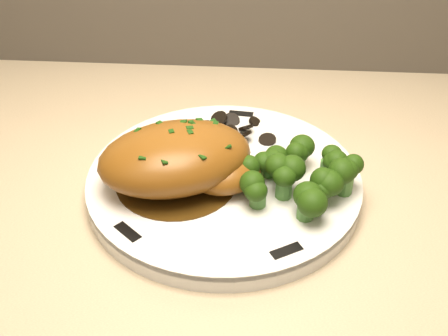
{
  "coord_description": "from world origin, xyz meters",
  "views": [
    {
      "loc": [
        0.31,
        1.21,
        1.19
      ],
      "look_at": [
        0.28,
        1.68,
        0.84
      ],
      "focal_mm": 45.0,
      "sensor_mm": 36.0,
      "label": 1
    }
  ],
  "objects": [
    {
      "name": "rim_accent_3",
      "position": [
        0.34,
        1.57,
        0.83
      ],
      "size": [
        0.03,
        0.02,
        0.0
      ],
      "primitive_type": "cube",
      "rotation": [
        0.0,
        0.0,
        6.81
      ],
      "color": "black",
      "rests_on": "plate"
    },
    {
      "name": "gravy_pool",
      "position": [
        0.23,
        1.67,
        0.83
      ],
      "size": [
        0.13,
        0.13,
        0.0
      ],
      "primitive_type": "cylinder",
      "color": "#3B250A",
      "rests_on": "plate"
    },
    {
      "name": "rim_accent_1",
      "position": [
        0.16,
        1.73,
        0.83
      ],
      "size": [
        0.02,
        0.03,
        0.0
      ],
      "primitive_type": "cube",
      "rotation": [
        0.0,
        0.0,
        4.3
      ],
      "color": "black",
      "rests_on": "plate"
    },
    {
      "name": "rim_accent_0",
      "position": [
        0.29,
        1.81,
        0.83
      ],
      "size": [
        0.03,
        0.01,
        0.0
      ],
      "primitive_type": "cube",
      "rotation": [
        0.0,
        0.0,
        3.04
      ],
      "color": "black",
      "rests_on": "plate"
    },
    {
      "name": "broccoli_florets",
      "position": [
        0.35,
        1.66,
        0.85
      ],
      "size": [
        0.12,
        0.1,
        0.04
      ],
      "rotation": [
        0.0,
        0.0,
        0.14
      ],
      "color": "#4B8337",
      "rests_on": "plate"
    },
    {
      "name": "chicken_breast",
      "position": [
        0.23,
        1.67,
        0.86
      ],
      "size": [
        0.19,
        0.16,
        0.06
      ],
      "rotation": [
        0.0,
        0.0,
        0.36
      ],
      "color": "brown",
      "rests_on": "plate"
    },
    {
      "name": "plate",
      "position": [
        0.28,
        1.68,
        0.82
      ],
      "size": [
        0.37,
        0.37,
        0.02
      ],
      "primitive_type": "cylinder",
      "rotation": [
        0.0,
        0.0,
        0.35
      ],
      "color": "white",
      "rests_on": "counter"
    },
    {
      "name": "rim_accent_4",
      "position": [
        0.4,
        1.71,
        0.83
      ],
      "size": [
        0.02,
        0.03,
        0.0
      ],
      "primitive_type": "cube",
      "rotation": [
        0.0,
        0.0,
        8.07
      ],
      "color": "black",
      "rests_on": "plate"
    },
    {
      "name": "mushroom_pile",
      "position": [
        0.29,
        1.76,
        0.83
      ],
      "size": [
        0.08,
        0.06,
        0.02
      ],
      "color": "black",
      "rests_on": "plate"
    },
    {
      "name": "rim_accent_2",
      "position": [
        0.19,
        1.59,
        0.83
      ],
      "size": [
        0.03,
        0.03,
        0.0
      ],
      "primitive_type": "cube",
      "rotation": [
        0.0,
        0.0,
        5.56
      ],
      "color": "black",
      "rests_on": "plate"
    }
  ]
}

